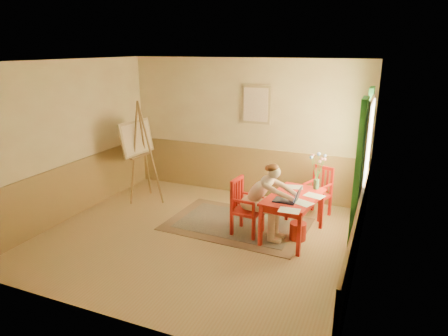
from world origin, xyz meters
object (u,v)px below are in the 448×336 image
at_px(table, 293,201).
at_px(laptop, 289,199).
at_px(chair_back, 318,192).
at_px(easel, 138,142).
at_px(chair_left, 245,207).
at_px(figure, 263,197).

height_order(table, laptop, laptop).
xyz_separation_m(chair_back, easel, (-3.48, -0.54, 0.73)).
bearing_deg(chair_left, figure, -3.99).
bearing_deg(easel, chair_back, 8.77).
xyz_separation_m(chair_back, figure, (-0.67, -1.26, 0.24)).
height_order(table, chair_left, chair_left).
height_order(chair_left, easel, easel).
relative_size(figure, laptop, 3.09).
relative_size(table, chair_left, 1.35).
bearing_deg(easel, laptop, -13.99).
relative_size(table, easel, 0.64).
distance_m(chair_left, easel, 2.69).
distance_m(table, figure, 0.50).
relative_size(chair_left, easel, 0.47).
bearing_deg(chair_left, laptop, -8.38).
distance_m(figure, laptop, 0.45).
bearing_deg(table, chair_back, 78.18).
bearing_deg(laptop, chair_left, 171.62).
xyz_separation_m(chair_back, laptop, (-0.23, -1.35, 0.31)).
bearing_deg(easel, chair_left, -15.63).
distance_m(chair_left, figure, 0.39).
bearing_deg(chair_left, easel, 164.37).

